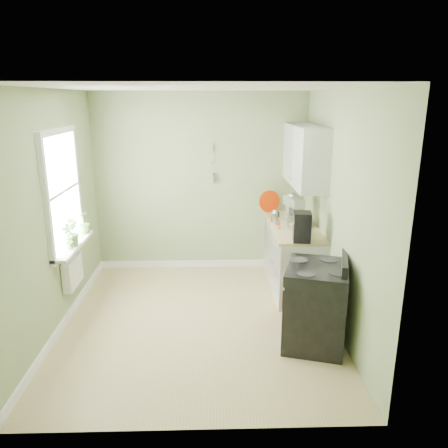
{
  "coord_description": "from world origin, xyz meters",
  "views": [
    {
      "loc": [
        0.17,
        -4.75,
        2.6
      ],
      "look_at": [
        0.32,
        0.55,
        1.06
      ],
      "focal_mm": 35.0,
      "sensor_mm": 36.0,
      "label": 1
    }
  ],
  "objects_px": {
    "stove": "(316,305)",
    "kettle": "(275,216)",
    "stand_mixer": "(293,213)",
    "coffee_maker": "(302,227)"
  },
  "relations": [
    {
      "from": "stand_mixer",
      "to": "coffee_maker",
      "type": "relative_size",
      "value": 1.23
    },
    {
      "from": "stove",
      "to": "stand_mixer",
      "type": "relative_size",
      "value": 2.28
    },
    {
      "from": "kettle",
      "to": "coffee_maker",
      "type": "xyz_separation_m",
      "value": [
        0.21,
        -0.84,
        0.08
      ]
    },
    {
      "from": "stand_mixer",
      "to": "kettle",
      "type": "height_order",
      "value": "stand_mixer"
    },
    {
      "from": "stove",
      "to": "kettle",
      "type": "relative_size",
      "value": 5.61
    },
    {
      "from": "kettle",
      "to": "coffee_maker",
      "type": "relative_size",
      "value": 0.5
    },
    {
      "from": "stove",
      "to": "stand_mixer",
      "type": "bearing_deg",
      "value": 90.31
    },
    {
      "from": "coffee_maker",
      "to": "stove",
      "type": "bearing_deg",
      "value": -88.77
    },
    {
      "from": "kettle",
      "to": "coffee_maker",
      "type": "height_order",
      "value": "coffee_maker"
    },
    {
      "from": "kettle",
      "to": "coffee_maker",
      "type": "distance_m",
      "value": 0.87
    }
  ]
}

